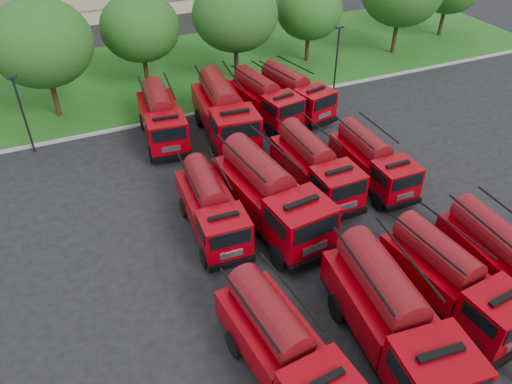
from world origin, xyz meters
TOP-DOWN VIEW (x-y plane):
  - ground at (0.00, 0.00)m, footprint 140.00×140.00m
  - lawn at (0.00, 26.00)m, footprint 70.00×16.00m
  - curb at (0.00, 17.90)m, footprint 70.00×0.30m
  - tree_2 at (-8.00, 21.50)m, footprint 6.72×6.72m
  - tree_3 at (-1.00, 24.00)m, footprint 5.88×5.88m
  - tree_4 at (6.00, 22.50)m, footprint 6.55×6.55m
  - tree_5 at (13.00, 23.50)m, footprint 5.46×5.46m
  - lamp_post_0 at (-10.00, 17.20)m, footprint 0.60×0.25m
  - lamp_post_1 at (12.00, 17.20)m, footprint 0.60×0.25m
  - fire_truck_0 at (-2.53, -3.49)m, footprint 3.10×7.17m
  - fire_truck_1 at (1.82, -4.05)m, footprint 3.46×8.01m
  - fire_truck_2 at (5.42, -3.22)m, footprint 2.99×6.99m
  - fire_truck_3 at (8.38, -3.16)m, footprint 2.61×6.76m
  - fire_truck_4 at (-2.14, 5.49)m, footprint 2.67×6.63m
  - fire_truck_5 at (0.76, 4.80)m, footprint 3.67×8.27m
  - fire_truck_6 at (4.31, 6.53)m, footprint 2.65×6.92m
  - fire_truck_7 at (7.70, 5.89)m, footprint 2.36×6.34m
  - fire_truck_8 at (-1.99, 15.51)m, footprint 3.09×7.10m
  - fire_truck_9 at (1.83, 14.16)m, footprint 3.48×8.13m
  - fire_truck_10 at (5.29, 15.42)m, footprint 3.28×6.85m
  - fire_truck_11 at (7.58, 15.44)m, footprint 3.64×6.93m
  - firefighter_3 at (9.22, -1.30)m, footprint 1.23×1.00m
  - firefighter_4 at (2.60, 2.05)m, footprint 0.95×1.05m
  - firefighter_5 at (8.02, 6.80)m, footprint 1.90×1.62m

SIDE VIEW (x-z plane):
  - ground at x=0.00m, z-range 0.00..0.00m
  - firefighter_3 at x=9.22m, z-range -0.84..0.84m
  - firefighter_4 at x=2.60m, z-range -0.90..0.90m
  - firefighter_5 at x=8.02m, z-range -0.96..0.96m
  - lawn at x=0.00m, z-range 0.00..0.12m
  - curb at x=0.00m, z-range 0.00..0.14m
  - fire_truck_7 at x=7.70m, z-range 0.01..2.89m
  - fire_truck_4 at x=-2.14m, z-range 0.01..2.98m
  - fire_truck_10 at x=5.29m, z-range 0.01..3.00m
  - fire_truck_11 at x=7.58m, z-range 0.01..3.02m
  - fire_truck_3 at x=8.38m, z-range 0.01..3.06m
  - fire_truck_2 at x=5.42m, z-range 0.01..3.11m
  - fire_truck_6 at x=4.31m, z-range 0.01..3.13m
  - fire_truck_8 at x=-1.99m, z-range 0.01..3.15m
  - fire_truck_0 at x=-2.53m, z-range 0.01..3.18m
  - fire_truck_1 at x=1.82m, z-range 0.01..3.55m
  - fire_truck_9 at x=1.83m, z-range 0.01..3.61m
  - fire_truck_5 at x=0.76m, z-range 0.01..3.66m
  - lamp_post_0 at x=-10.00m, z-range 0.34..5.45m
  - lamp_post_1 at x=12.00m, z-range 0.34..5.45m
  - tree_5 at x=13.00m, z-range 1.01..7.69m
  - tree_3 at x=-1.00m, z-range 1.09..8.28m
  - tree_4 at x=6.00m, z-range 1.21..9.23m
  - tree_2 at x=-8.00m, z-range 1.25..9.46m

